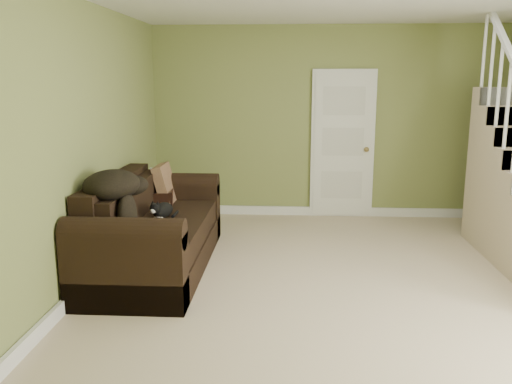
# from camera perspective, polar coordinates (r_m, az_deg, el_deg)

# --- Properties ---
(floor) EXTENTS (5.00, 5.50, 0.01)m
(floor) POSITION_cam_1_polar(r_m,az_deg,el_deg) (5.14, 10.44, -10.03)
(floor) COLOR #C0B18B
(floor) RESTS_ON ground
(wall_back) EXTENTS (5.00, 0.04, 2.60)m
(wall_back) POSITION_cam_1_polar(r_m,az_deg,el_deg) (7.54, 8.38, 7.22)
(wall_back) COLOR olive
(wall_back) RESTS_ON floor
(wall_front) EXTENTS (5.00, 0.04, 2.60)m
(wall_front) POSITION_cam_1_polar(r_m,az_deg,el_deg) (2.17, 20.23, -5.18)
(wall_front) COLOR olive
(wall_front) RESTS_ON floor
(wall_left) EXTENTS (0.04, 5.50, 2.60)m
(wall_left) POSITION_cam_1_polar(r_m,az_deg,el_deg) (5.13, -17.97, 4.56)
(wall_left) COLOR olive
(wall_left) RESTS_ON floor
(baseboard_back) EXTENTS (5.00, 0.04, 0.12)m
(baseboard_back) POSITION_cam_1_polar(r_m,az_deg,el_deg) (7.71, 8.12, -2.02)
(baseboard_back) COLOR white
(baseboard_back) RESTS_ON floor
(baseboard_left) EXTENTS (0.04, 5.50, 0.12)m
(baseboard_left) POSITION_cam_1_polar(r_m,az_deg,el_deg) (5.41, -16.81, -8.56)
(baseboard_left) COLOR white
(baseboard_left) RESTS_ON floor
(door) EXTENTS (0.86, 0.12, 2.02)m
(door) POSITION_cam_1_polar(r_m,az_deg,el_deg) (7.53, 9.10, 4.94)
(door) COLOR white
(door) RESTS_ON floor
(sofa) EXTENTS (1.02, 2.35, 0.93)m
(sofa) POSITION_cam_1_polar(r_m,az_deg,el_deg) (5.62, -11.00, -4.32)
(sofa) COLOR black
(sofa) RESTS_ON floor
(side_table) EXTENTS (0.62, 0.62, 0.88)m
(side_table) POSITION_cam_1_polar(r_m,az_deg,el_deg) (6.44, -11.02, -2.43)
(side_table) COLOR black
(side_table) RESTS_ON floor
(cat) EXTENTS (0.24, 0.45, 0.21)m
(cat) POSITION_cam_1_polar(r_m,az_deg,el_deg) (5.58, -9.83, -1.92)
(cat) COLOR black
(cat) RESTS_ON sofa
(banana) EXTENTS (0.08, 0.20, 0.05)m
(banana) POSITION_cam_1_polar(r_m,az_deg,el_deg) (4.99, -9.48, -4.23)
(banana) COLOR yellow
(banana) RESTS_ON sofa
(throw_pillow) EXTENTS (0.22, 0.46, 0.47)m
(throw_pillow) POSITION_cam_1_polar(r_m,az_deg,el_deg) (6.32, -9.54, 0.82)
(throw_pillow) COLOR #533321
(throw_pillow) RESTS_ON sofa
(throw_blanket) EXTENTS (0.53, 0.67, 0.27)m
(throw_blanket) POSITION_cam_1_polar(r_m,az_deg,el_deg) (5.05, -14.95, 0.75)
(throw_blanket) COLOR black
(throw_blanket) RESTS_ON sofa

